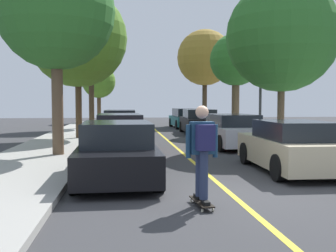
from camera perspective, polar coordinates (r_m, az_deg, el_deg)
name	(u,v)px	position (r m, az deg, el deg)	size (l,w,h in m)	color
ground	(233,196)	(7.93, 9.46, -10.00)	(80.00, 80.00, 0.00)	#353538
center_line	(196,164)	(11.75, 4.06, -5.54)	(0.12, 39.20, 0.01)	gold
parked_car_left_nearest	(117,152)	(9.38, -7.40, -3.77)	(1.96, 4.11, 1.37)	black
parked_car_left_near	(119,133)	(15.01, -7.08, -0.97)	(2.07, 4.66, 1.40)	maroon
parked_car_left_far	(120,124)	(20.98, -6.92, 0.36)	(1.92, 4.13, 1.44)	navy
parked_car_right_nearest	(291,147)	(10.92, 17.44, -2.90)	(1.93, 4.06, 1.35)	#BCAD89
parked_car_right_near	(232,131)	(16.24, 9.31, -0.74)	(2.04, 4.33, 1.35)	#B7B7BC
parked_car_right_far	(199,122)	(23.06, 4.55, 0.60)	(2.08, 4.51, 1.43)	black
parked_car_right_farthest	(185,118)	(28.33, 2.47, 1.12)	(1.88, 4.50, 1.40)	#196066
street_tree_left_nearest	(56,11)	(13.58, -15.94, 15.68)	(3.78, 3.78, 6.52)	brown
street_tree_left_near	(78,38)	(19.57, -12.96, 12.33)	(4.67, 4.67, 7.09)	#4C3823
street_tree_left_far	(91,53)	(27.31, -11.10, 10.39)	(3.79, 3.79, 6.95)	#3D2D1E
street_tree_left_farthest	(99,82)	(35.40, -10.00, 6.34)	(2.92, 2.92, 5.00)	#4C3823
street_tree_right_nearest	(282,36)	(16.88, 16.21, 12.37)	(4.49, 4.49, 6.61)	brown
street_tree_right_near	(236,61)	(22.95, 9.82, 9.32)	(2.97, 2.97, 5.61)	brown
street_tree_right_far	(205,58)	(31.34, 5.37, 9.82)	(4.36, 4.36, 7.38)	#3D2D1E
streetlamp	(261,67)	(18.37, 13.30, 8.38)	(0.36, 0.24, 5.80)	#38383D
skateboard	(202,202)	(7.07, 4.88, -10.90)	(0.31, 0.86, 0.10)	black
skateboarder	(202,147)	(6.86, 5.01, -3.09)	(0.59, 0.71, 1.68)	black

